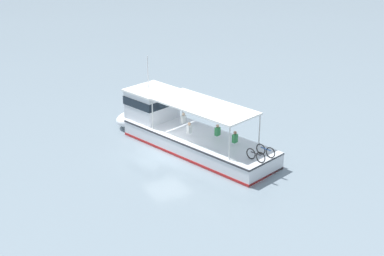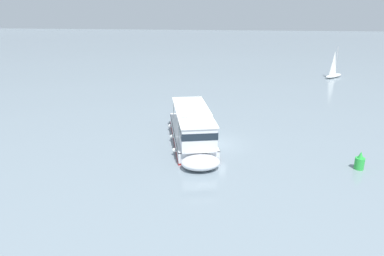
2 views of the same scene
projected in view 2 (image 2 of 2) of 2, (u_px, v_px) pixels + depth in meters
name	position (u px, v px, depth m)	size (l,w,h in m)	color
ground_plane	(213.00, 144.00, 30.97)	(400.00, 400.00, 0.00)	gray
ferry_main	(193.00, 136.00, 29.97)	(13.06, 6.47, 5.32)	silver
sailboat_mid_channel	(334.00, 74.00, 62.05)	(4.57, 4.17, 5.40)	white
channel_buoy	(360.00, 162.00, 25.85)	(0.70, 0.70, 1.40)	green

